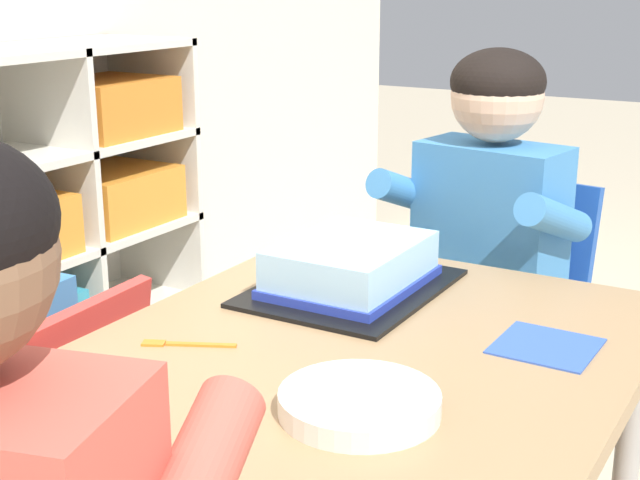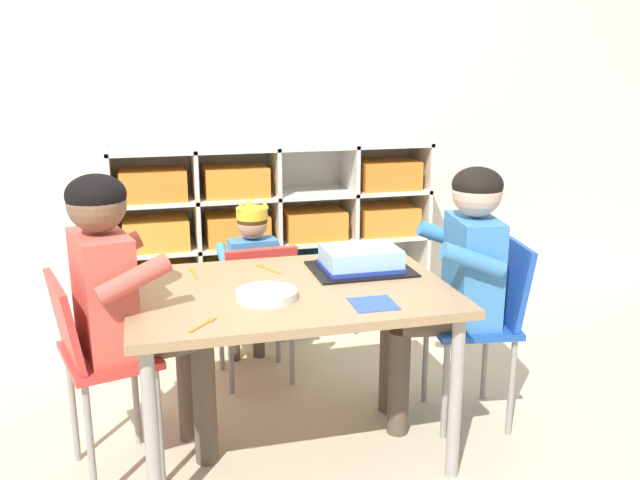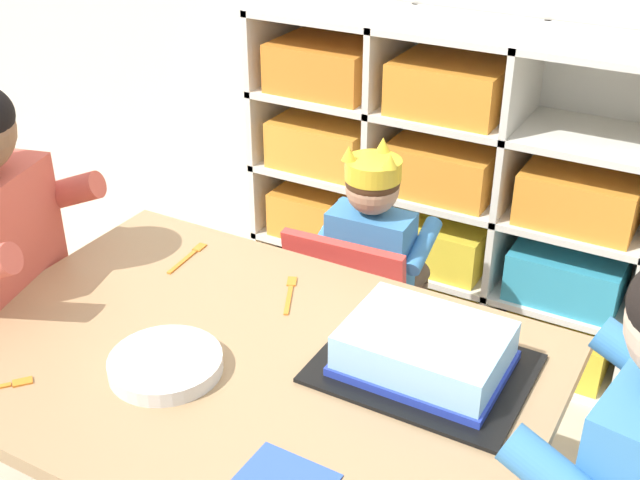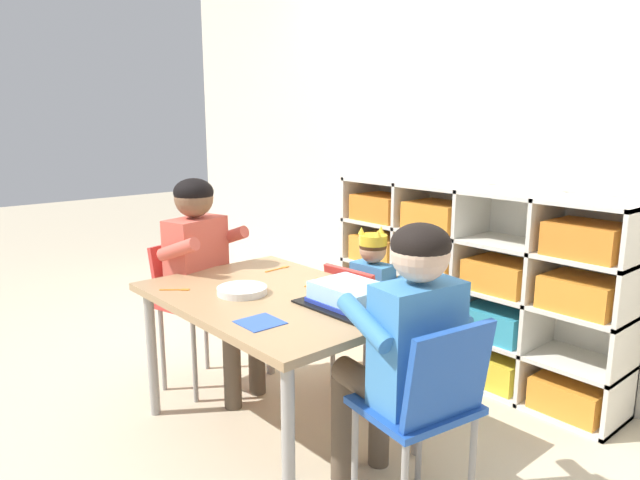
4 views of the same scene
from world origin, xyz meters
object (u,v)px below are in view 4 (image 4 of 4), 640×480
classroom_chair_blue (363,318)px  classroom_chair_guest_side (427,403)px  paper_plate_stack (242,290)px  fork_scattered_mid_table (177,290)px  fork_near_child_seat (278,269)px  birthday_cake_on_tray (351,296)px  child_with_crown (378,288)px  classroom_chair_adult_side (191,296)px  guest_at_table_side (405,336)px  activity_table (276,309)px  adult_helper_seated (206,261)px  fork_near_cake_tray (313,282)px

classroom_chair_blue → classroom_chair_guest_side: 0.99m
paper_plate_stack → fork_scattered_mid_table: size_ratio=1.97×
paper_plate_stack → fork_near_child_seat: paper_plate_stack is taller
classroom_chair_guest_side → birthday_cake_on_tray: bearing=-94.7°
child_with_crown → fork_scattered_mid_table: size_ratio=7.83×
paper_plate_stack → fork_scattered_mid_table: (-0.23, -0.18, -0.01)m
classroom_chair_adult_side → guest_at_table_side: bearing=-102.2°
classroom_chair_blue → classroom_chair_guest_side: bearing=143.8°
fork_near_child_seat → birthday_cake_on_tray: bearing=74.4°
child_with_crown → birthday_cake_on_tray: child_with_crown is taller
activity_table → child_with_crown: 0.67m
adult_helper_seated → fork_scattered_mid_table: size_ratio=10.04×
classroom_chair_guest_side → birthday_cake_on_tray: classroom_chair_guest_side is taller
birthday_cake_on_tray → classroom_chair_blue: bearing=129.2°
birthday_cake_on_tray → paper_plate_stack: bearing=-150.4°
guest_at_table_side → birthday_cake_on_tray: guest_at_table_side is taller
classroom_chair_blue → paper_plate_stack: size_ratio=3.14×
classroom_chair_guest_side → adult_helper_seated: bearing=-80.4°
classroom_chair_blue → classroom_chair_adult_side: classroom_chair_adult_side is taller
guest_at_table_side → birthday_cake_on_tray: 0.38m
fork_near_cake_tray → paper_plate_stack: bearing=-36.1°
fork_scattered_mid_table → fork_near_cake_tray: same height
activity_table → adult_helper_seated: (-0.57, 0.00, 0.10)m
guest_at_table_side → fork_near_cake_tray: guest_at_table_side is taller
classroom_chair_guest_side → fork_near_child_seat: (-1.12, 0.24, 0.19)m
classroom_chair_guest_side → classroom_chair_blue: bearing=-114.1°
classroom_chair_adult_side → guest_at_table_side: 1.37m
fork_near_child_seat → classroom_chair_guest_side: bearing=73.3°
activity_table → fork_scattered_mid_table: 0.44m
classroom_chair_blue → adult_helper_seated: bearing=42.3°
adult_helper_seated → fork_near_cake_tray: (0.53, 0.24, -0.03)m
birthday_cake_on_tray → paper_plate_stack: (-0.41, -0.23, -0.02)m
classroom_chair_adult_side → guest_at_table_side: (1.36, 0.07, 0.17)m
birthday_cake_on_tray → fork_near_cake_tray: (-0.35, 0.10, -0.04)m
fork_near_child_seat → classroom_chair_blue: bearing=130.7°
adult_helper_seated → fork_near_child_seat: 0.36m
child_with_crown → fork_near_child_seat: child_with_crown is taller
guest_at_table_side → paper_plate_stack: 0.79m
activity_table → classroom_chair_adult_side: classroom_chair_adult_side is taller
paper_plate_stack → fork_scattered_mid_table: paper_plate_stack is taller
activity_table → fork_near_child_seat: 0.42m
adult_helper_seated → paper_plate_stack: bearing=-117.0°
child_with_crown → fork_near_child_seat: size_ratio=5.70×
classroom_chair_adult_side → adult_helper_seated: bearing=-90.0°
classroom_chair_blue → fork_scattered_mid_table: size_ratio=6.19×
fork_near_child_seat → paper_plate_stack: bearing=27.0°
fork_scattered_mid_table → fork_near_child_seat: bearing=-140.6°
classroom_chair_blue → child_with_crown: child_with_crown is taller
adult_helper_seated → birthday_cake_on_tray: bearing=-96.4°
classroom_chair_guest_side → classroom_chair_adult_side: bearing=-79.3°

